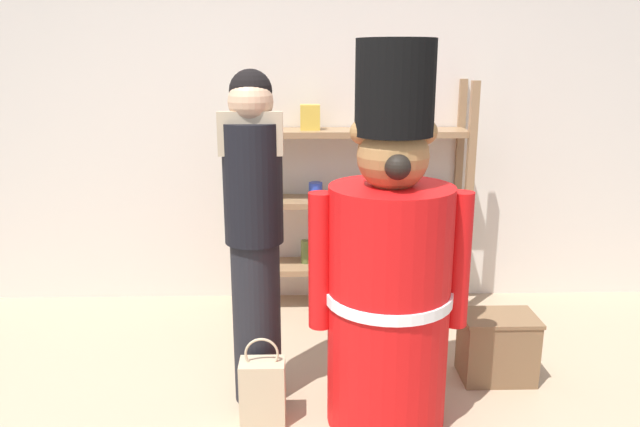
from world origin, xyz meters
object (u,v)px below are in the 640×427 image
merchandise_shelf (359,195)px  shopping_bag (263,391)px  display_crate (497,347)px  person_shopper (254,231)px  teddy_bear_guard (389,275)px

merchandise_shelf → shopping_bag: merchandise_shelf is taller
display_crate → person_shopper: bearing=-173.0°
merchandise_shelf → teddy_bear_guard: bearing=-89.2°
shopping_bag → display_crate: shopping_bag is taller
teddy_bear_guard → person_shopper: teddy_bear_guard is taller
merchandise_shelf → display_crate: (0.67, -1.03, -0.61)m
teddy_bear_guard → display_crate: bearing=29.1°
display_crate → teddy_bear_guard: bearing=-150.9°
teddy_bear_guard → person_shopper: bearing=161.8°
shopping_bag → merchandise_shelf: bearing=68.0°
person_shopper → shopping_bag: size_ratio=3.76×
teddy_bear_guard → person_shopper: size_ratio=1.08×
shopping_bag → display_crate: size_ratio=1.10×
display_crate → shopping_bag: bearing=-163.0°
person_shopper → shopping_bag: (0.04, -0.22, -0.72)m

